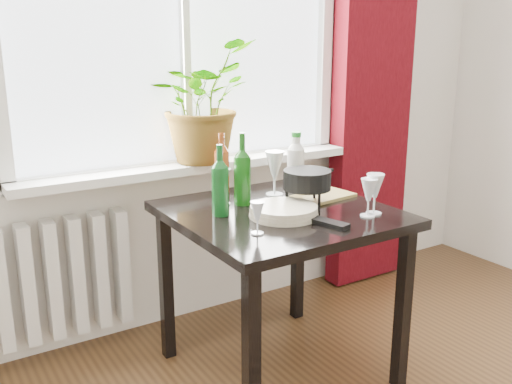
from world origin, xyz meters
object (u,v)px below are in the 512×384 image
radiator (40,282)px  cleaning_bottle (296,162)px  wine_bottle_left (220,180)px  wine_bottle_right (242,169)px  table (280,231)px  potted_plant (201,101)px  wineglass_back_left (223,186)px  wineglass_front_left (257,218)px  fondue_pot (307,188)px  plate_stack (284,211)px  wineglass_far_right (375,194)px  tv_remote (327,223)px  cutting_board (323,196)px  wineglass_front_right (369,197)px  bottle_amber (222,162)px  wineglass_back_center (275,173)px

radiator → cleaning_bottle: (1.08, -0.42, 0.50)m
wine_bottle_left → wine_bottle_right: (0.15, 0.09, 0.01)m
table → wine_bottle_right: size_ratio=2.76×
potted_plant → wine_bottle_left: size_ratio=2.01×
wineglass_back_left → wineglass_front_left: size_ratio=1.30×
cleaning_bottle → fondue_pot: cleaning_bottle is taller
plate_stack → wineglass_far_right: bearing=-26.9°
tv_remote → cleaning_bottle: bearing=51.8°
wineglass_far_right → cutting_board: bearing=92.9°
wine_bottle_left → wineglass_front_right: bearing=-34.1°
wine_bottle_right → wineglass_far_right: wine_bottle_right is taller
table → wineglass_front_right: bearing=-46.9°
bottle_amber → plate_stack: bottle_amber is taller
wine_bottle_right → cutting_board: 0.40m
table → plate_stack: (-0.04, -0.08, 0.11)m
cleaning_bottle → wineglass_far_right: 0.47m
potted_plant → tv_remote: size_ratio=3.19×
wineglass_front_left → tv_remote: size_ratio=0.68×
wineglass_back_left → cutting_board: size_ratio=0.61×
bottle_amber → wineglass_back_center: 0.25m
wineglass_far_right → cleaning_bottle: bearing=96.8°
table → wineglass_front_right: (0.24, -0.26, 0.17)m
table → wineglass_front_right: size_ratio=5.42×
wineglass_front_right → wineglass_back_center: (-0.13, 0.47, 0.02)m
bottle_amber → tv_remote: bearing=-80.6°
plate_stack → radiator: bearing=138.7°
plate_stack → wineglass_front_left: bearing=-148.9°
table → wineglass_far_right: size_ratio=5.00×
wine_bottle_left → wineglass_back_left: (0.08, 0.13, -0.06)m
wineglass_back_center → potted_plant: bearing=112.3°
potted_plant → plate_stack: potted_plant is taller
bottle_amber → tv_remote: bottle_amber is taller
bottle_amber → cleaning_bottle: size_ratio=1.01×
tv_remote → cutting_board: size_ratio=0.70×
tv_remote → wine_bottle_right: bearing=90.9°
wineglass_front_right → cutting_board: (0.03, 0.31, -0.07)m
wineglass_front_right → wineglass_far_right: size_ratio=0.92×
wine_bottle_right → wineglass_far_right: size_ratio=1.81×
wineglass_far_right → wineglass_back_left: wineglass_far_right is taller
plate_stack → fondue_pot: 0.19m
wineglass_far_right → wineglass_back_center: 0.49m
radiator → wineglass_front_right: (1.09, -0.89, 0.44)m
radiator → tv_remote: (0.89, -0.89, 0.37)m
potted_plant → wineglass_back_left: (-0.11, -0.40, -0.31)m
wineglass_back_left → potted_plant: bearing=75.1°
wine_bottle_right → tv_remote: 0.45m
radiator → wineglass_far_right: (1.14, -0.88, 0.45)m
bottle_amber → cleaning_bottle: bottle_amber is taller
wineglass_front_left → wineglass_back_left: bearing=78.6°
table → radiator: bearing=143.5°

